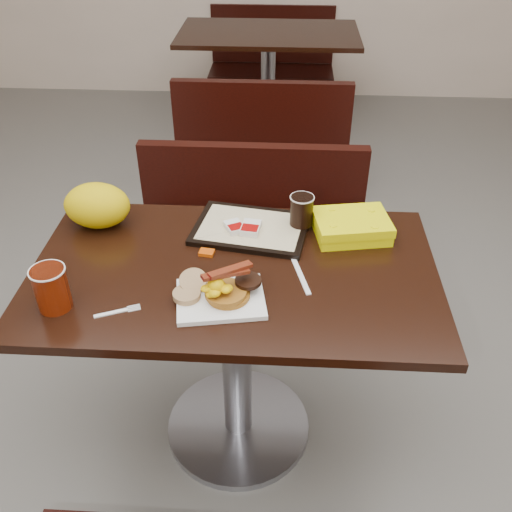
# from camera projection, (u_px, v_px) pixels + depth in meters

# --- Properties ---
(floor) EXTENTS (6.00, 7.00, 0.01)m
(floor) POSITION_uv_depth(u_px,v_px,m) (239.00, 428.00, 2.12)
(floor) COLOR slate
(floor) RESTS_ON ground
(table_near) EXTENTS (1.20, 0.70, 0.75)m
(table_near) POSITION_uv_depth(u_px,v_px,m) (237.00, 358.00, 1.90)
(table_near) COLOR black
(table_near) RESTS_ON floor
(bench_near_n) EXTENTS (1.00, 0.46, 0.72)m
(bench_near_n) POSITION_uv_depth(u_px,v_px,m) (250.00, 242.00, 2.47)
(bench_near_n) COLOR black
(bench_near_n) RESTS_ON floor
(table_far) EXTENTS (1.20, 0.70, 0.75)m
(table_far) POSITION_uv_depth(u_px,v_px,m) (268.00, 87.00, 4.00)
(table_far) COLOR black
(table_far) RESTS_ON floor
(bench_far_s) EXTENTS (1.00, 0.46, 0.72)m
(bench_far_s) POSITION_uv_depth(u_px,v_px,m) (263.00, 130.00, 3.44)
(bench_far_s) COLOR black
(bench_far_s) RESTS_ON floor
(bench_far_n) EXTENTS (1.00, 0.46, 0.72)m
(bench_far_n) POSITION_uv_depth(u_px,v_px,m) (271.00, 59.00, 4.57)
(bench_far_n) COLOR black
(bench_far_n) RESTS_ON floor
(platter) EXTENTS (0.27, 0.22, 0.01)m
(platter) POSITION_uv_depth(u_px,v_px,m) (221.00, 299.00, 1.56)
(platter) COLOR white
(platter) RESTS_ON table_near
(pancake_stack) EXTENTS (0.15, 0.15, 0.02)m
(pancake_stack) POSITION_uv_depth(u_px,v_px,m) (228.00, 293.00, 1.55)
(pancake_stack) COLOR #975419
(pancake_stack) RESTS_ON platter
(sausage_patty) EXTENTS (0.08, 0.08, 0.01)m
(sausage_patty) POSITION_uv_depth(u_px,v_px,m) (248.00, 281.00, 1.56)
(sausage_patty) COLOR black
(sausage_patty) RESTS_ON pancake_stack
(scrambled_eggs) EXTENTS (0.10, 0.09, 0.04)m
(scrambled_eggs) POSITION_uv_depth(u_px,v_px,m) (216.00, 286.00, 1.52)
(scrambled_eggs) COLOR yellow
(scrambled_eggs) RESTS_ON pancake_stack
(bacon_strips) EXTENTS (0.15, 0.12, 0.01)m
(bacon_strips) POSITION_uv_depth(u_px,v_px,m) (226.00, 273.00, 1.51)
(bacon_strips) COLOR #4C050A
(bacon_strips) RESTS_ON scrambled_eggs
(muffin_bottom) EXTENTS (0.08, 0.08, 0.02)m
(muffin_bottom) POSITION_uv_depth(u_px,v_px,m) (187.00, 295.00, 1.55)
(muffin_bottom) COLOR tan
(muffin_bottom) RESTS_ON platter
(muffin_top) EXTENTS (0.08, 0.08, 0.04)m
(muffin_top) POSITION_uv_depth(u_px,v_px,m) (193.00, 281.00, 1.57)
(muffin_top) COLOR tan
(muffin_top) RESTS_ON platter
(coffee_cup_near) EXTENTS (0.11, 0.11, 0.12)m
(coffee_cup_near) POSITION_uv_depth(u_px,v_px,m) (52.00, 289.00, 1.50)
(coffee_cup_near) COLOR #922205
(coffee_cup_near) RESTS_ON table_near
(fork) EXTENTS (0.12, 0.07, 0.00)m
(fork) POSITION_uv_depth(u_px,v_px,m) (111.00, 313.00, 1.52)
(fork) COLOR white
(fork) RESTS_ON table_near
(knife) EXTENTS (0.06, 0.18, 0.00)m
(knife) POSITION_uv_depth(u_px,v_px,m) (301.00, 275.00, 1.65)
(knife) COLOR white
(knife) RESTS_ON table_near
(condiment_syrup) EXTENTS (0.05, 0.04, 0.01)m
(condiment_syrup) POSITION_uv_depth(u_px,v_px,m) (207.00, 253.00, 1.73)
(condiment_syrup) COLOR #C44408
(condiment_syrup) RESTS_ON table_near
(condiment_ketchup) EXTENTS (0.05, 0.04, 0.01)m
(condiment_ketchup) POSITION_uv_depth(u_px,v_px,m) (237.00, 272.00, 1.65)
(condiment_ketchup) COLOR #8C0504
(condiment_ketchup) RESTS_ON table_near
(tray) EXTENTS (0.40, 0.31, 0.02)m
(tray) POSITION_uv_depth(u_px,v_px,m) (251.00, 229.00, 1.84)
(tray) COLOR black
(tray) RESTS_ON table_near
(hashbrown_sleeve_left) EXTENTS (0.08, 0.09, 0.02)m
(hashbrown_sleeve_left) POSITION_uv_depth(u_px,v_px,m) (234.00, 227.00, 1.81)
(hashbrown_sleeve_left) COLOR silver
(hashbrown_sleeve_left) RESTS_ON tray
(hashbrown_sleeve_right) EXTENTS (0.07, 0.09, 0.02)m
(hashbrown_sleeve_right) POSITION_uv_depth(u_px,v_px,m) (251.00, 228.00, 1.80)
(hashbrown_sleeve_right) COLOR silver
(hashbrown_sleeve_right) RESTS_ON tray
(coffee_cup_far) EXTENTS (0.09, 0.09, 0.10)m
(coffee_cup_far) POSITION_uv_depth(u_px,v_px,m) (302.00, 211.00, 1.81)
(coffee_cup_far) COLOR black
(coffee_cup_far) RESTS_ON tray
(clamshell) EXTENTS (0.26, 0.21, 0.06)m
(clamshell) POSITION_uv_depth(u_px,v_px,m) (352.00, 226.00, 1.81)
(clamshell) COLOR #EFE903
(clamshell) RESTS_ON table_near
(paper_bag) EXTENTS (0.25, 0.22, 0.15)m
(paper_bag) POSITION_uv_depth(u_px,v_px,m) (97.00, 205.00, 1.83)
(paper_bag) COLOR #D9C307
(paper_bag) RESTS_ON table_near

